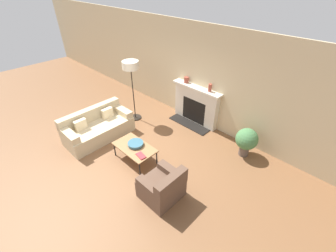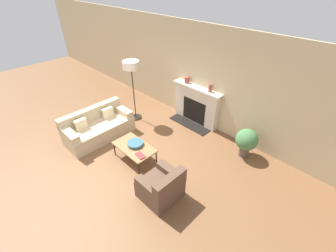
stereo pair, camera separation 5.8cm
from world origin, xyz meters
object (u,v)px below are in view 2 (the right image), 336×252
mantel_vase_left (187,80)px  mantel_vase_center_left (210,88)px  book (140,155)px  floor_lamp (131,70)px  bowl (135,143)px  couch (98,127)px  armchair_near (161,187)px  potted_plant (246,141)px  coffee_table (134,147)px  fireplace (196,105)px

mantel_vase_left → mantel_vase_center_left: (0.86, 0.00, 0.02)m
book → floor_lamp: (-1.91, 1.35, 1.18)m
floor_lamp → bowl: bearing=-37.8°
book → mantel_vase_center_left: bearing=98.2°
couch → bowl: (1.49, 0.18, 0.16)m
floor_lamp → mantel_vase_left: 1.65m
armchair_near → mantel_vase_center_left: 3.09m
bowl → book: size_ratio=1.43×
potted_plant → coffee_table: bearing=-131.9°
bowl → fireplace: bearing=90.7°
bowl → potted_plant: potted_plant is taller
bowl → potted_plant: bearing=47.0°
book → mantel_vase_center_left: size_ratio=1.23×
armchair_near → potted_plant: size_ratio=0.99×
armchair_near → mantel_vase_center_left: mantel_vase_center_left is taller
fireplace → coffee_table: 2.45m
armchair_near → bowl: bearing=-106.1°
armchair_near → potted_plant: (0.56, 2.40, 0.17)m
couch → coffee_table: size_ratio=1.74×
fireplace → armchair_near: bearing=-63.9°
coffee_table → floor_lamp: 2.33m
armchair_near → coffee_table: bearing=-103.9°
mantel_vase_left → armchair_near: bearing=-57.4°
couch → potted_plant: bearing=-56.9°
book → floor_lamp: size_ratio=0.14×
armchair_near → bowl: armchair_near is taller
mantel_vase_center_left → mantel_vase_left: bearing=180.0°
floor_lamp → fireplace: bearing=38.8°
fireplace → mantel_vase_center_left: bearing=1.9°
bowl → book: 0.43m
bowl → coffee_table: bearing=-68.0°
mantel_vase_center_left → armchair_near: bearing=-71.7°
mantel_vase_left → couch: bearing=-112.0°
fireplace → bowl: 2.38m
floor_lamp → mantel_vase_left: bearing=48.7°
couch → bowl: 1.51m
bowl → mantel_vase_left: size_ratio=2.22×
potted_plant → floor_lamp: bearing=-166.1°
mantel_vase_center_left → floor_lamp: bearing=-147.8°
mantel_vase_left → fireplace: bearing=-1.9°
armchair_near → book: 0.96m
couch → potted_plant: (3.38, 2.20, 0.17)m
bowl → mantel_vase_center_left: size_ratio=1.76×
coffee_table → mantel_vase_center_left: 2.64m
fireplace → coffee_table: (0.05, -2.44, -0.19)m
floor_lamp → armchair_near: bearing=-28.8°
couch → floor_lamp: floor_lamp is taller
armchair_near → mantel_vase_left: mantel_vase_left is taller
couch → mantel_vase_left: bearing=-22.0°
potted_plant → mantel_vase_left: bearing=171.0°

